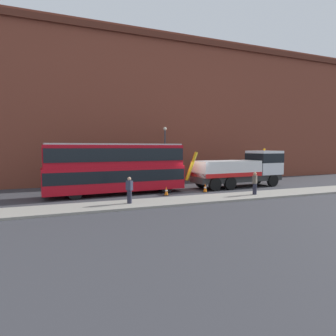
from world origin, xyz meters
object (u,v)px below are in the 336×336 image
traffic_cone_midway (205,188)px  traffic_cone_near_bus (166,191)px  pedestrian_bystander (255,184)px  double_decker_bus (116,167)px  recovery_tow_truck (242,168)px  street_lamp (165,150)px  pedestrian_onlooker (129,190)px

traffic_cone_midway → traffic_cone_near_bus: bearing=-174.2°
pedestrian_bystander → traffic_cone_midway: 4.14m
double_decker_bus → pedestrian_bystander: bearing=-29.9°
recovery_tow_truck → traffic_cone_near_bus: recovery_tow_truck is taller
traffic_cone_near_bus → traffic_cone_midway: size_ratio=1.00×
double_decker_bus → street_lamp: size_ratio=1.91×
pedestrian_bystander → traffic_cone_near_bus: (-6.16, 2.84, -0.64)m
pedestrian_bystander → street_lamp: 10.55m
pedestrian_bystander → street_lamp: (-3.71, 9.56, 2.49)m
traffic_cone_midway → street_lamp: bearing=100.6°
traffic_cone_near_bus → pedestrian_bystander: bearing=-24.8°
recovery_tow_truck → pedestrian_bystander: (-2.33, -4.88, -0.77)m
pedestrian_onlooker → traffic_cone_near_bus: (3.60, 2.74, -0.64)m
double_decker_bus → street_lamp: street_lamp is taller
pedestrian_bystander → traffic_cone_midway: pedestrian_bystander is taller
recovery_tow_truck → pedestrian_onlooker: (-12.09, -4.77, -0.77)m
street_lamp → traffic_cone_near_bus: bearing=-110.1°
pedestrian_bystander → double_decker_bus: bearing=28.2°
pedestrian_bystander → pedestrian_onlooker: bearing=54.3°
recovery_tow_truck → traffic_cone_midway: size_ratio=14.17×
recovery_tow_truck → double_decker_bus: double_decker_bus is taller
pedestrian_bystander → street_lamp: street_lamp is taller
pedestrian_onlooker → street_lamp: (6.06, 9.46, 2.49)m
traffic_cone_near_bus → double_decker_bus: bearing=150.2°
double_decker_bus → street_lamp: 7.70m
double_decker_bus → traffic_cone_near_bus: bearing=-33.1°
pedestrian_onlooker → street_lamp: bearing=20.6°
traffic_cone_near_bus → pedestrian_onlooker: bearing=-142.8°
traffic_cone_midway → street_lamp: street_lamp is taller
recovery_tow_truck → traffic_cone_midway: 5.32m
traffic_cone_near_bus → recovery_tow_truck: bearing=13.5°
pedestrian_bystander → street_lamp: bearing=-13.9°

